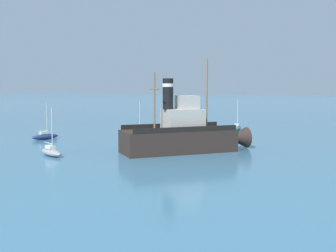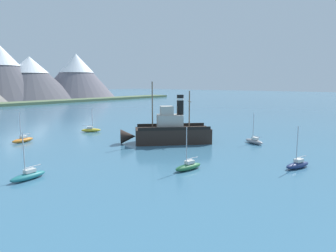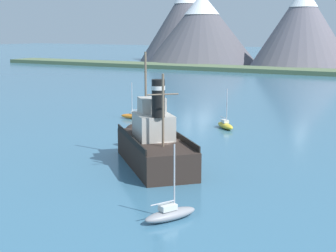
{
  "view_description": "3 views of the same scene",
  "coord_description": "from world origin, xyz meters",
  "px_view_note": "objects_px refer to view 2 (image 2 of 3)",
  "views": [
    {
      "loc": [
        40.23,
        16.93,
        7.05
      ],
      "look_at": [
        -0.85,
        -1.27,
        2.73
      ],
      "focal_mm": 45.0,
      "sensor_mm": 36.0,
      "label": 1
    },
    {
      "loc": [
        -38.91,
        -29.11,
        9.78
      ],
      "look_at": [
        -0.54,
        1.15,
        2.63
      ],
      "focal_mm": 32.0,
      "sensor_mm": 36.0,
      "label": 2
    },
    {
      "loc": [
        21.85,
        -37.79,
        11.92
      ],
      "look_at": [
        -0.38,
        1.63,
        3.39
      ],
      "focal_mm": 55.0,
      "sensor_mm": 36.0,
      "label": 3
    }
  ],
  "objects_px": {
    "sailboat_green": "(188,166)",
    "sailboat_orange": "(23,140)",
    "sailboat_navy": "(298,164)",
    "sailboat_teal": "(28,175)",
    "old_tugboat": "(169,132)",
    "sailboat_yellow": "(91,130)",
    "sailboat_grey": "(254,141)"
  },
  "relations": [
    {
      "from": "sailboat_green",
      "to": "sailboat_orange",
      "type": "relative_size",
      "value": 1.0
    },
    {
      "from": "sailboat_navy",
      "to": "sailboat_teal",
      "type": "bearing_deg",
      "value": 136.33
    },
    {
      "from": "old_tugboat",
      "to": "sailboat_yellow",
      "type": "distance_m",
      "value": 18.96
    },
    {
      "from": "sailboat_orange",
      "to": "sailboat_teal",
      "type": "bearing_deg",
      "value": -114.73
    },
    {
      "from": "old_tugboat",
      "to": "sailboat_green",
      "type": "height_order",
      "value": "old_tugboat"
    },
    {
      "from": "old_tugboat",
      "to": "sailboat_navy",
      "type": "height_order",
      "value": "old_tugboat"
    },
    {
      "from": "sailboat_navy",
      "to": "sailboat_grey",
      "type": "xyz_separation_m",
      "value": [
        10.24,
        9.42,
        0.0
      ]
    },
    {
      "from": "sailboat_green",
      "to": "sailboat_orange",
      "type": "distance_m",
      "value": 30.55
    },
    {
      "from": "sailboat_teal",
      "to": "sailboat_grey",
      "type": "xyz_separation_m",
      "value": [
        31.49,
        -10.86,
        0.0
      ]
    },
    {
      "from": "sailboat_orange",
      "to": "sailboat_yellow",
      "type": "bearing_deg",
      "value": -1.33
    },
    {
      "from": "sailboat_navy",
      "to": "sailboat_grey",
      "type": "distance_m",
      "value": 13.91
    },
    {
      "from": "sailboat_grey",
      "to": "sailboat_orange",
      "type": "bearing_deg",
      "value": 126.58
    },
    {
      "from": "sailboat_teal",
      "to": "sailboat_orange",
      "type": "relative_size",
      "value": 1.0
    },
    {
      "from": "sailboat_green",
      "to": "sailboat_grey",
      "type": "xyz_separation_m",
      "value": [
        18.62,
        -0.04,
        0.0
      ]
    },
    {
      "from": "old_tugboat",
      "to": "sailboat_navy",
      "type": "distance_m",
      "value": 20.74
    },
    {
      "from": "sailboat_navy",
      "to": "sailboat_yellow",
      "type": "distance_m",
      "value": 39.46
    },
    {
      "from": "sailboat_navy",
      "to": "sailboat_grey",
      "type": "height_order",
      "value": "same"
    },
    {
      "from": "sailboat_grey",
      "to": "sailboat_orange",
      "type": "distance_m",
      "value": 37.78
    },
    {
      "from": "old_tugboat",
      "to": "sailboat_orange",
      "type": "distance_m",
      "value": 24.12
    },
    {
      "from": "sailboat_teal",
      "to": "sailboat_yellow",
      "type": "relative_size",
      "value": 1.0
    },
    {
      "from": "sailboat_green",
      "to": "sailboat_yellow",
      "type": "distance_m",
      "value": 31.47
    },
    {
      "from": "sailboat_teal",
      "to": "sailboat_yellow",
      "type": "height_order",
      "value": "same"
    },
    {
      "from": "sailboat_grey",
      "to": "sailboat_yellow",
      "type": "distance_m",
      "value": 31.37
    },
    {
      "from": "sailboat_teal",
      "to": "sailboat_green",
      "type": "bearing_deg",
      "value": -40.05
    },
    {
      "from": "sailboat_navy",
      "to": "sailboat_grey",
      "type": "bearing_deg",
      "value": 42.58
    },
    {
      "from": "old_tugboat",
      "to": "sailboat_yellow",
      "type": "bearing_deg",
      "value": 93.32
    },
    {
      "from": "sailboat_teal",
      "to": "old_tugboat",
      "type": "bearing_deg",
      "value": 0.71
    },
    {
      "from": "sailboat_navy",
      "to": "old_tugboat",
      "type": "bearing_deg",
      "value": 83.69
    },
    {
      "from": "sailboat_green",
      "to": "sailboat_grey",
      "type": "bearing_deg",
      "value": -0.13
    },
    {
      "from": "sailboat_navy",
      "to": "sailboat_teal",
      "type": "xyz_separation_m",
      "value": [
        -21.24,
        20.28,
        0.0
      ]
    },
    {
      "from": "sailboat_navy",
      "to": "sailboat_teal",
      "type": "height_order",
      "value": "same"
    },
    {
      "from": "sailboat_yellow",
      "to": "sailboat_orange",
      "type": "height_order",
      "value": "same"
    }
  ]
}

